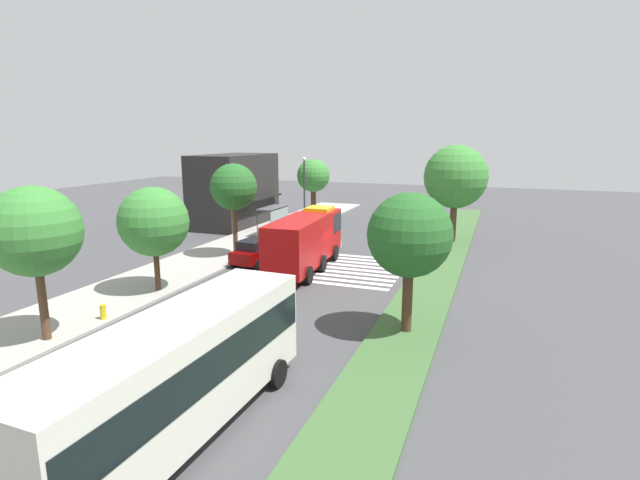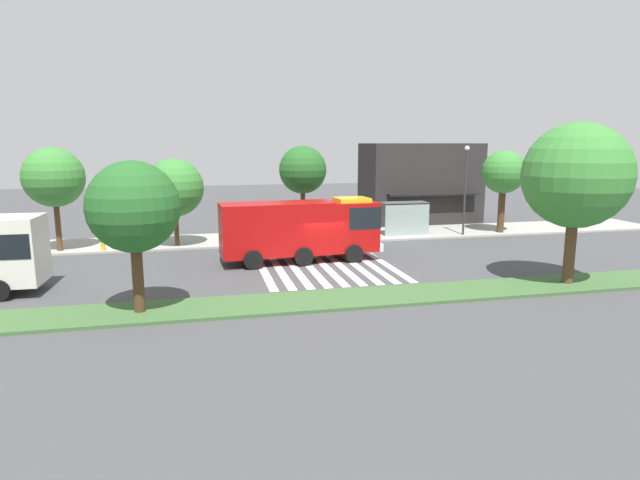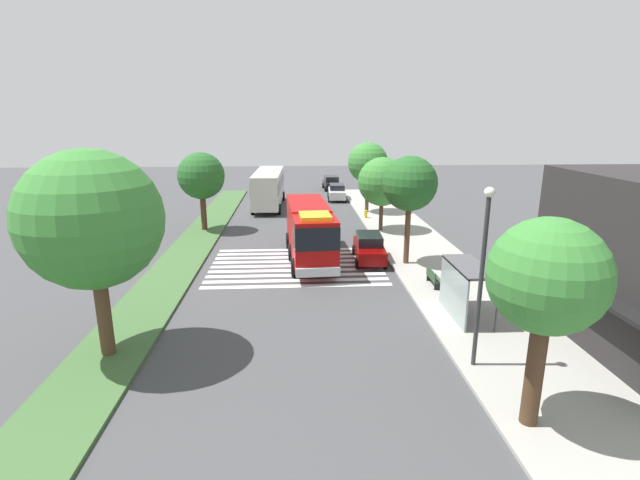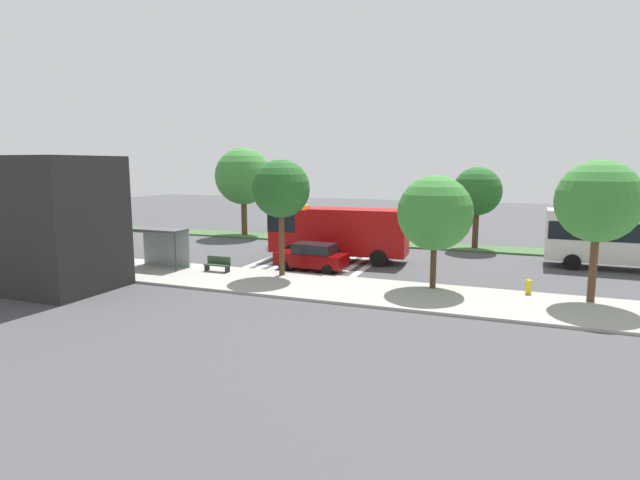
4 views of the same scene
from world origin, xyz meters
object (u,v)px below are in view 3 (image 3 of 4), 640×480
object	(u,v)px
median_tree_far_west	(201,176)
sidewalk_tree_center	(410,184)
parked_car_west	(331,183)
sidewalk_tree_east	(547,278)
parked_car_mid	(337,192)
transit_bus	(269,186)
fire_hydrant	(366,214)
median_tree_west	(92,220)
sidewalk_tree_west	(382,182)
street_lamp	(482,265)
sidewalk_tree_far_west	(368,163)
fire_truck	(310,230)
bench_near_shelter	(433,277)
parked_car_east	(369,248)
bus_stop_shelter	(461,280)

from	to	relation	value
median_tree_far_west	sidewalk_tree_center	bearing A→B (deg)	55.78
parked_car_west	sidewalk_tree_east	xyz separation A→B (m)	(46.90, 2.20, 3.89)
parked_car_mid	sidewalk_tree_east	size ratio (longest dim) A/B	0.72
transit_bus	fire_hydrant	xyz separation A→B (m)	(6.42, 9.09, -1.68)
median_tree_west	sidewalk_tree_west	bearing A→B (deg)	143.55
street_lamp	sidewalk_tree_far_west	size ratio (longest dim) A/B	1.01
street_lamp	sidewalk_tree_west	xyz separation A→B (m)	(-21.09, 0.40, 0.02)
sidewalk_tree_east	fire_hydrant	size ratio (longest dim) A/B	9.07
fire_truck	parked_car_west	distance (m)	30.38
bench_near_shelter	sidewalk_tree_east	bearing A→B (deg)	-2.69
bench_near_shelter	sidewalk_tree_east	distance (m)	12.43
sidewalk_tree_east	median_tree_west	xyz separation A→B (m)	(-5.05, -14.35, 0.71)
street_lamp	bench_near_shelter	bearing A→B (deg)	173.48
parked_car_east	sidewalk_tree_center	world-z (taller)	sidewalk_tree_center
bench_near_shelter	fire_hydrant	bearing A→B (deg)	-176.56
median_tree_far_west	fire_hydrant	xyz separation A→B (m)	(-3.65, 13.85, -4.00)
parked_car_west	sidewalk_tree_west	distance (m)	22.76
bus_stop_shelter	sidewalk_tree_center	distance (m)	8.69
parked_car_west	transit_bus	distance (m)	13.60
parked_car_west	sidewalk_tree_far_west	xyz separation A→B (m)	(15.05, 2.20, 3.98)
parked_car_east	street_lamp	bearing A→B (deg)	10.88
median_tree_west	fire_hydrant	bearing A→B (deg)	150.11
parked_car_mid	parked_car_east	size ratio (longest dim) A/B	1.02
sidewalk_tree_east	median_tree_far_west	size ratio (longest dim) A/B	1.02
sidewalk_tree_far_west	median_tree_far_west	size ratio (longest dim) A/B	1.06
street_lamp	median_tree_west	size ratio (longest dim) A/B	0.84
transit_bus	sidewalk_tree_east	bearing A→B (deg)	-163.17
parked_car_west	bus_stop_shelter	bearing A→B (deg)	2.02
parked_car_west	median_tree_far_west	distance (m)	24.88
parked_car_east	fire_truck	bearing A→B (deg)	-87.57
sidewalk_tree_center	fire_hydrant	xyz separation A→B (m)	(-13.41, -0.50, -4.65)
street_lamp	median_tree_far_west	distance (m)	26.14
street_lamp	fire_truck	bearing A→B (deg)	-157.27
median_tree_west	sidewalk_tree_far_west	bearing A→B (deg)	151.84
bench_near_shelter	fire_hydrant	xyz separation A→B (m)	(-17.44, -1.05, -0.10)
bus_stop_shelter	median_tree_west	distance (m)	15.56
bus_stop_shelter	bench_near_shelter	bearing A→B (deg)	-179.81
fire_hydrant	sidewalk_tree_east	bearing A→B (deg)	0.98
parked_car_west	bench_near_shelter	world-z (taller)	parked_car_west
parked_car_east	sidewalk_tree_west	distance (m)	8.65
street_lamp	fire_hydrant	distance (m)	26.00
bus_stop_shelter	parked_car_mid	bearing A→B (deg)	-175.02
bus_stop_shelter	sidewalk_tree_west	size ratio (longest dim) A/B	0.60
transit_bus	sidewalk_tree_far_west	xyz separation A→B (m)	(3.71, 9.59, 2.68)
fire_truck	fire_hydrant	xyz separation A→B (m)	(-12.36, 5.51, -1.59)
bus_stop_shelter	transit_bus	bearing A→B (deg)	-159.98
median_tree_west	sidewalk_tree_east	bearing A→B (deg)	70.59
bench_near_shelter	parked_car_east	bearing A→B (deg)	-151.38
bus_stop_shelter	sidewalk_tree_far_west	world-z (taller)	sidewalk_tree_far_west
street_lamp	median_tree_west	world-z (taller)	median_tree_west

